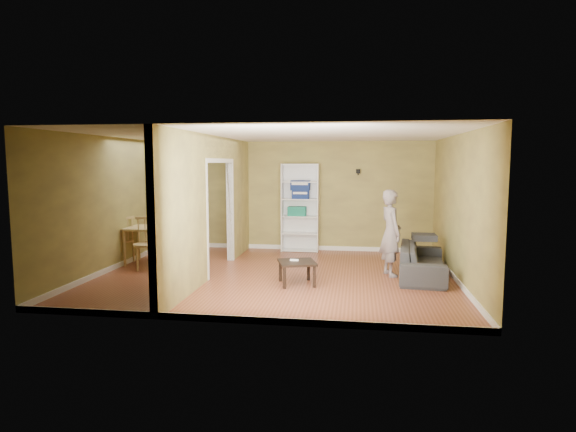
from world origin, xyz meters
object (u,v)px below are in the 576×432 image
Objects in this scene: chair_far at (171,239)px; dining_table at (157,231)px; sofa at (423,256)px; person at (391,225)px; bookshelf at (300,207)px; chair_left at (122,239)px; chair_near at (145,243)px; coffee_table at (297,265)px.

dining_table is at bearing 80.10° from chair_far.
chair_far is (0.06, 0.56, -0.25)m from dining_table.
person reaches higher than sofa.
person is 0.91× the size of bookshelf.
sofa is 3.51m from bookshelf.
person is at bearing 164.44° from chair_far.
bookshelf is (-2.55, 2.33, 0.65)m from sofa.
chair_near is at bearing 75.41° from chair_left.
chair_left is at bearing 92.13° from sofa.
bookshelf reaches higher than dining_table.
chair_near reaches higher than chair_far.
person is (-0.58, 0.02, 0.56)m from sofa.
chair_left is (-3.89, 1.32, 0.15)m from coffee_table.
dining_table is at bearing 91.47° from sofa.
bookshelf is 3.40× the size of coffee_table.
dining_table is (-2.78, -1.89, -0.35)m from bookshelf.
person is at bearing 106.29° from chair_left.
chair_near is at bearing 82.27° from chair_far.
coffee_table is (-1.64, -0.92, -0.60)m from person.
sofa is 0.98× the size of bookshelf.
bookshelf is 3.38m from dining_table.
bookshelf is 2.39× the size of chair_far.
coffee_table is at bearing -23.17° from dining_table.
chair_left is (-0.78, -0.01, -0.20)m from dining_table.
person reaches higher than chair_left.
chair_near reaches higher than coffee_table.
chair_far is at bearing 85.45° from sofa.
person is 1.83× the size of chair_near.
sofa is 5.36m from chair_far.
chair_near is at bearing -91.66° from dining_table.
bookshelf reaches higher than coffee_table.
sofa is 2.34× the size of chair_far.
dining_table is at bearing 111.05° from chair_left.
chair_left is at bearing 161.23° from coffee_table.
bookshelf is at bearing 34.27° from dining_table.
chair_left is at bearing -151.90° from bookshelf.
sofa is 0.81m from person.
chair_near is (0.77, -0.54, 0.02)m from chair_left.
chair_near is (-0.02, -0.55, -0.17)m from dining_table.
dining_table is 1.24× the size of chair_left.
coffee_table is 3.22m from chair_near.
bookshelf reaches higher than chair_far.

